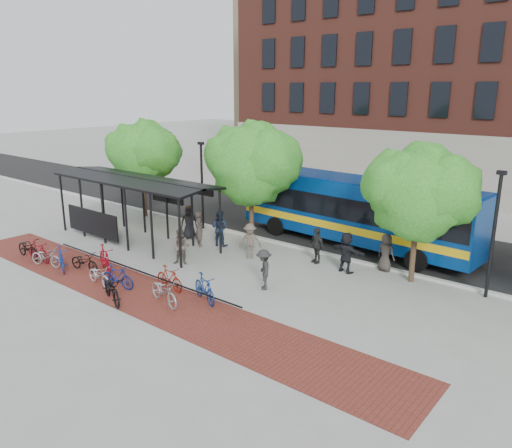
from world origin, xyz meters
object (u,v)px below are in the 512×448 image
Objects in this scene: bus at (355,208)px; bike_1 at (39,252)px; bike_2 at (46,257)px; pedestrian_9 at (264,270)px; lamp_post_right at (494,231)px; pedestrian_1 at (199,229)px; bike_5 at (105,259)px; bike_7 at (117,277)px; lamp_post_left at (202,183)px; pedestrian_5 at (346,252)px; pedestrian_3 at (250,241)px; bike_6 at (99,275)px; tree_c at (421,190)px; bike_3 at (61,259)px; bus_shelter at (133,187)px; pedestrian_4 at (317,245)px; bike_9 at (169,278)px; tree_b at (253,161)px; bike_11 at (205,288)px; pedestrian_8 at (181,247)px; tree_a at (143,151)px; bike_4 at (84,261)px; bike_8 at (112,289)px; bike_0 at (28,248)px; pedestrian_2 at (220,228)px; bike_10 at (164,291)px; pedestrian_0 at (189,222)px; pedestrian_6 at (386,252)px.

bus reaches higher than bike_1.
bike_2 is 1.03× the size of pedestrian_9.
pedestrian_1 is at bearing -169.40° from lamp_post_right.
bike_5 reaches higher than bike_7.
lamp_post_left is 0.38× the size of bus.
pedestrian_5 reaches higher than bike_7.
pedestrian_1 is 1.08× the size of pedestrian_3.
pedestrian_3 reaches higher than bike_6.
pedestrian_9 is at bearing -43.77° from bike_5.
tree_c is 3.19× the size of bike_3.
bus_shelter is 5.61× the size of pedestrian_5.
pedestrian_4 is at bearing -172.42° from tree_c.
bike_3 is at bearing 110.44° from bike_9.
tree_b reaches higher than pedestrian_5.
bike_11 is 1.06× the size of pedestrian_8.
bus is 8.02× the size of bike_7.
bus_shelter reaches higher than bike_11.
pedestrian_5 is at bearing -163.38° from tree_c.
bike_6 is (4.77, 0.13, -0.05)m from bike_1.
bus is 8.03× the size of bike_9.
tree_a is 10.41m from pedestrian_8.
pedestrian_3 is 3.25m from pedestrian_4.
bike_4 is at bearing -82.58° from bike_2.
pedestrian_9 is (-4.54, -4.75, -3.20)m from tree_c.
pedestrian_3 reaches higher than bike_5.
lamp_post_left is 3.07× the size of bike_9.
tree_c reaches higher than bike_2.
tree_c is at bearing -14.48° from pedestrian_3.
bike_7 is at bearing 66.34° from bike_8.
bike_8 is 7.45m from pedestrian_3.
bike_1 is at bearing 107.11° from bike_9.
bike_0 is 1.06× the size of bike_11.
pedestrian_2 is 1.09× the size of pedestrian_3.
bike_9 is 0.90× the size of bike_11.
bus_shelter is 9.20m from bike_10.
pedestrian_0 reaches higher than bike_7.
bike_7 is 0.88× the size of pedestrian_5.
pedestrian_2 reaches higher than pedestrian_4.
lamp_post_left is 8.75m from pedestrian_4.
lamp_post_right is at bearing -61.97° from bike_0.
bike_9 is at bearing -85.81° from bike_4.
pedestrian_2 is at bearing -163.53° from pedestrian_9.
pedestrian_8 is (-7.87, -5.30, -0.01)m from pedestrian_6.
bike_3 is (1.06, 0.16, 0.09)m from bike_2.
bus_shelter reaches higher than bike_0.
pedestrian_0 is at bearing 30.73° from bike_5.
bike_9 is 7.30m from pedestrian_0.
lamp_post_right is 2.71× the size of pedestrian_5.
bus_shelter is 6.20× the size of bike_4.
tree_c is at bearing -16.24° from bike_11.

